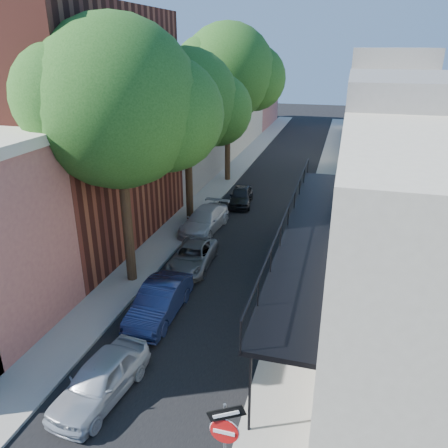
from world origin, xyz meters
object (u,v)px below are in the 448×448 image
Objects in this scene: parked_car_b at (159,301)px; oak_far at (234,73)px; sign_post at (225,435)px; oak_near at (130,107)px; parked_car_a at (101,379)px; oak_mid at (194,104)px; parked_car_e at (241,196)px; parked_car_c at (192,256)px; parked_car_d at (205,220)px.

oak_far is at bearing 95.34° from parked_car_b.
oak_near reaches higher than sign_post.
oak_far reaches higher than parked_car_a.
oak_far is (0.06, 9.04, 1.20)m from oak_mid.
sign_post is 21.25m from parked_car_e.
parked_car_b reaches higher than parked_car_e.
parked_car_a reaches higher than parked_car_c.
oak_mid is 2.45× the size of parked_car_b.
parked_car_e is (2.02, 3.45, -6.44)m from oak_mid.
oak_near is 2.98× the size of parked_car_a.
parked_car_b is at bearing -84.30° from oak_far.
parked_car_e is at bearing 86.13° from parked_car_c.
oak_far reaches higher than parked_car_c.
parked_car_a is (2.02, -15.08, -6.40)m from oak_mid.
parked_car_a is (-4.56, 2.17, -1.38)m from sign_post.
parked_car_a is at bearing -74.55° from oak_near.
oak_near is 17.01m from oak_far.
parked_car_e is (0.00, 18.54, -0.04)m from parked_car_a.
parked_car_b is 1.15× the size of parked_car_e.
parked_car_c is (1.86, -6.16, -6.50)m from oak_mid.
parked_car_a is at bearing -97.20° from parked_car_e.
parked_car_c is at bearing -98.14° from parked_car_e.
oak_far is at bearing 93.81° from parked_car_c.
parked_car_d is at bearing 95.98° from parked_car_b.
oak_far reaches higher than sign_post.
parked_car_c is (1.80, -15.20, -7.70)m from oak_far.
oak_mid is 9.14m from parked_car_c.
oak_far reaches higher than oak_mid.
oak_near is 2.52× the size of parked_car_d.
sign_post reaches higher than parked_car_c.
parked_car_d reaches higher than parked_car_c.
oak_mid is 2.81× the size of parked_car_e.
oak_mid is 7.58m from parked_car_e.
oak_mid is 2.53× the size of parked_car_c.
oak_far is 2.86× the size of parked_car_b.
parked_car_d is 1.25× the size of parked_car_e.
oak_near is at bearing -137.93° from parked_car_c.
sign_post is at bearing -76.09° from oak_far.
oak_near reaches higher than parked_car_b.
parked_car_b is 4.40m from parked_car_c.
oak_near is 2.74× the size of parked_car_b.
sign_post is 12.77m from oak_near.
parked_car_b is 1.03× the size of parked_car_c.
sign_post is at bearing -84.79° from parked_car_e.
oak_mid reaches higher than sign_post.
parked_car_e is at bearing 96.54° from parked_car_a.
oak_near is at bearing -93.96° from parked_car_d.
parked_car_e is at bearing 59.69° from oak_mid.
parked_car_a is 0.95× the size of parked_car_c.
parked_car_d is (0.97, 6.39, -7.22)m from oak_near.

